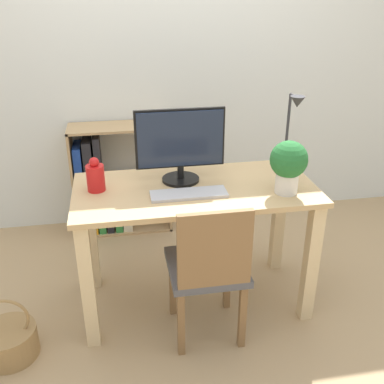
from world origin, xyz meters
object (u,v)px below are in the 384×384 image
object	(u,v)px
vase	(95,176)
chair	(209,267)
desk_lamp	(292,127)
potted_plant	(288,164)
bookshelf	(108,188)
basket	(9,341)
keyboard	(189,194)
monitor	(180,143)

from	to	relation	value
vase	chair	xyz separation A→B (m)	(0.54, -0.37, -0.39)
desk_lamp	chair	world-z (taller)	desk_lamp
potted_plant	chair	world-z (taller)	potted_plant
vase	bookshelf	size ratio (longest dim) A/B	0.22
basket	keyboard	bearing A→B (deg)	10.36
keyboard	potted_plant	xyz separation A→B (m)	(0.51, -0.05, 0.16)
keyboard	monitor	bearing A→B (deg)	93.66
potted_plant	basket	distance (m)	1.72
monitor	bookshelf	distance (m)	1.17
chair	desk_lamp	bearing A→B (deg)	39.96
vase	potted_plant	size ratio (longest dim) A/B	0.66
monitor	chair	bearing A→B (deg)	-79.63
keyboard	chair	xyz separation A→B (m)	(0.06, -0.22, -0.31)
bookshelf	keyboard	bearing A→B (deg)	-67.50
basket	potted_plant	bearing A→B (deg)	4.76
monitor	desk_lamp	size ratio (longest dim) A/B	1.05
bookshelf	basket	size ratio (longest dim) A/B	2.34
vase	bookshelf	xyz separation A→B (m)	(0.03, 0.93, -0.50)
monitor	chair	xyz separation A→B (m)	(0.08, -0.42, -0.53)
potted_plant	bookshelf	distance (m)	1.59
vase	bookshelf	bearing A→B (deg)	88.15
desk_lamp	monitor	bearing A→B (deg)	177.31
keyboard	bookshelf	xyz separation A→B (m)	(-0.45, 1.08, -0.42)
vase	basket	world-z (taller)	vase
monitor	basket	size ratio (longest dim) A/B	1.37
monitor	keyboard	size ratio (longest dim) A/B	1.22
vase	potted_plant	world-z (taller)	potted_plant
monitor	keyboard	world-z (taller)	monitor
vase	chair	distance (m)	0.76
chair	basket	world-z (taller)	chair
monitor	basket	world-z (taller)	monitor
monitor	vase	bearing A→B (deg)	-173.77
desk_lamp	chair	size ratio (longest dim) A/B	0.56
desk_lamp	potted_plant	size ratio (longest dim) A/B	1.64
potted_plant	chair	size ratio (longest dim) A/B	0.34
potted_plant	basket	world-z (taller)	potted_plant
monitor	chair	world-z (taller)	monitor
basket	monitor	bearing A→B (deg)	21.40
vase	desk_lamp	world-z (taller)	desk_lamp
desk_lamp	bookshelf	xyz separation A→B (m)	(-1.05, 0.91, -0.70)
vase	basket	size ratio (longest dim) A/B	0.52
keyboard	basket	bearing A→B (deg)	-169.64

